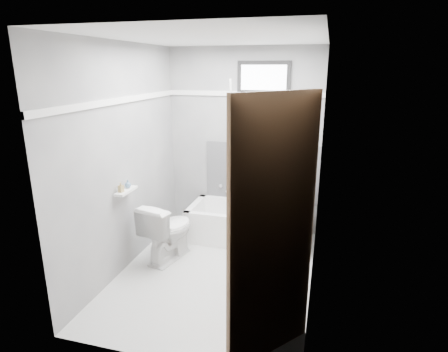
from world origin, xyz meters
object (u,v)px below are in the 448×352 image
(door, at_px, (306,258))
(soap_bottle_b, at_px, (128,184))
(toilet, at_px, (168,231))
(bathtub, at_px, (248,224))
(soap_bottle_a, at_px, (121,187))
(office_chair, at_px, (278,193))

(door, bearing_deg, soap_bottle_b, 147.73)
(toilet, bearing_deg, soap_bottle_b, 52.50)
(bathtub, xyz_separation_m, soap_bottle_a, (-1.09, -1.14, 0.76))
(office_chair, xyz_separation_m, door, (0.46, -2.26, 0.35))
(bathtub, height_order, door, door)
(bathtub, xyz_separation_m, office_chair, (0.37, 0.05, 0.44))
(soap_bottle_a, bearing_deg, office_chair, 39.01)
(office_chair, height_order, toilet, office_chair)
(soap_bottle_a, distance_m, soap_bottle_b, 0.14)
(bathtub, relative_size, soap_bottle_a, 14.42)
(soap_bottle_b, bearing_deg, toilet, 39.15)
(toilet, height_order, door, door)
(office_chair, xyz_separation_m, soap_bottle_a, (-1.46, -1.18, 0.32))
(office_chair, bearing_deg, soap_bottle_a, -140.34)
(bathtub, height_order, soap_bottle_b, soap_bottle_b)
(bathtub, relative_size, toilet, 2.15)
(toilet, height_order, soap_bottle_a, soap_bottle_a)
(office_chair, bearing_deg, soap_bottle_b, -143.81)
(bathtub, height_order, soap_bottle_a, soap_bottle_a)
(bathtub, bearing_deg, office_chair, 7.24)
(toilet, relative_size, soap_bottle_a, 6.72)
(soap_bottle_a, height_order, soap_bottle_b, soap_bottle_a)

